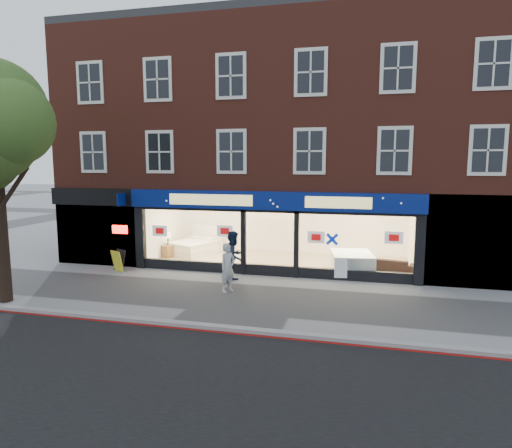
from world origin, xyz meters
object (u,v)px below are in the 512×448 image
at_px(mattress_stack, 352,262).
at_px(pedestrian_blue, 234,256).
at_px(a_board, 119,261).
at_px(sofa, 391,265).
at_px(pedestrian_grey, 228,268).
at_px(display_bed, 194,247).

distance_m(mattress_stack, pedestrian_blue, 4.72).
bearing_deg(mattress_stack, a_board, -168.99).
bearing_deg(sofa, pedestrian_blue, 36.75).
xyz_separation_m(mattress_stack, sofa, (1.50, 0.41, -0.11)).
relative_size(a_board, pedestrian_blue, 0.46).
bearing_deg(a_board, pedestrian_grey, 6.00).
bearing_deg(pedestrian_blue, display_bed, 49.96).
xyz_separation_m(mattress_stack, a_board, (-9.18, -1.79, -0.04)).
bearing_deg(display_bed, sofa, 11.50).
xyz_separation_m(a_board, pedestrian_grey, (5.17, -1.66, 0.40)).
height_order(sofa, pedestrian_blue, pedestrian_blue).
bearing_deg(mattress_stack, display_bed, 166.18).
distance_m(display_bed, sofa, 8.96).
xyz_separation_m(display_bed, mattress_stack, (7.35, -1.81, 0.04)).
bearing_deg(mattress_stack, sofa, 15.12).
xyz_separation_m(a_board, pedestrian_blue, (4.98, -0.32, 0.51)).
relative_size(sofa, pedestrian_grey, 1.10).
distance_m(display_bed, pedestrian_blue, 5.06).
height_order(display_bed, sofa, display_bed).
bearing_deg(pedestrian_blue, sofa, -55.05).
xyz_separation_m(mattress_stack, pedestrian_blue, (-4.20, -2.11, 0.46)).
relative_size(mattress_stack, sofa, 1.19).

